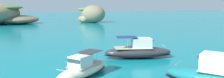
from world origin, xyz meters
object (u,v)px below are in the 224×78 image
(islet_large, at_px, (2,15))
(motorboat_charcoal, at_px, (138,51))
(islet_small, at_px, (91,14))
(motorboat_cream, at_px, (83,69))
(motorboat_teal, at_px, (224,78))

(islet_large, xyz_separation_m, motorboat_charcoal, (17.55, -61.78, -2.16))
(islet_small, bearing_deg, motorboat_cream, -108.36)
(motorboat_teal, xyz_separation_m, motorboat_charcoal, (-0.76, 11.96, -0.09))
(islet_small, distance_m, motorboat_charcoal, 57.28)
(islet_small, distance_m, motorboat_cream, 64.03)
(motorboat_cream, bearing_deg, motorboat_charcoal, 29.51)
(motorboat_teal, bearing_deg, islet_large, 103.94)
(motorboat_cream, bearing_deg, islet_small, 71.64)
(motorboat_cream, height_order, motorboat_charcoal, motorboat_charcoal)
(islet_large, height_order, motorboat_cream, islet_large)
(motorboat_teal, distance_m, motorboat_charcoal, 11.98)
(motorboat_teal, relative_size, motorboat_charcoal, 1.07)
(islet_large, bearing_deg, motorboat_teal, -76.06)
(islet_large, xyz_separation_m, motorboat_teal, (18.30, -73.74, -2.07))
(motorboat_teal, height_order, motorboat_charcoal, motorboat_teal)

